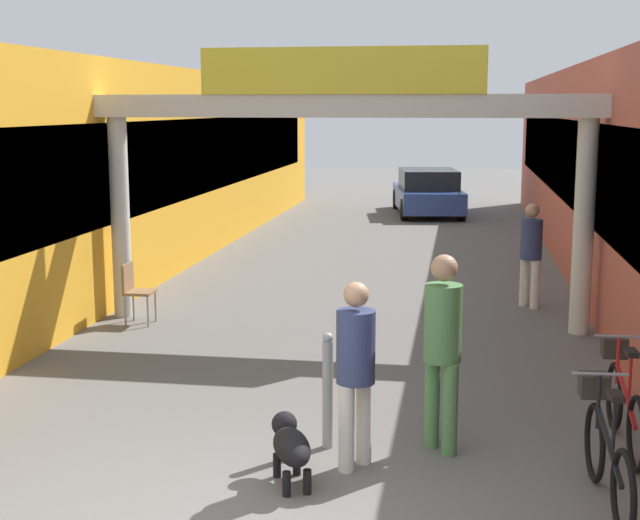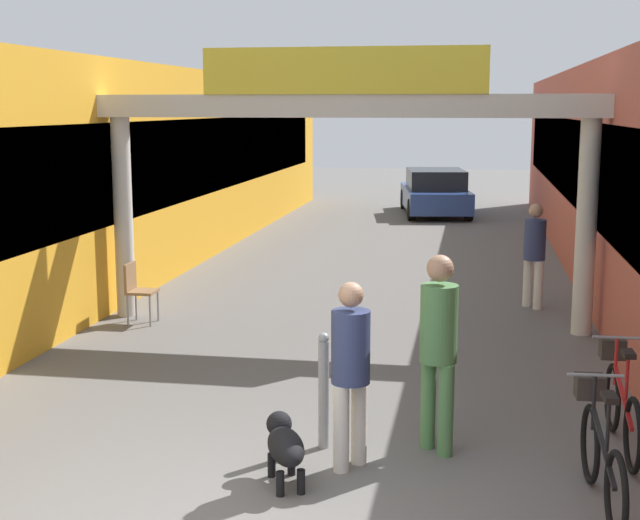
% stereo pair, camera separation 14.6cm
% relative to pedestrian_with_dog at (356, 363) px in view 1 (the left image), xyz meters
% --- Properties ---
extents(storefront_left, '(3.00, 26.00, 3.87)m').
position_rel_pedestrian_with_dog_xyz_m(storefront_left, '(-5.90, 9.40, 0.98)').
color(storefront_left, gold).
rests_on(storefront_left, ground_plane).
extents(arcade_sign_gateway, '(7.40, 0.47, 3.95)m').
position_rel_pedestrian_with_dog_xyz_m(arcade_sign_gateway, '(-0.81, 5.14, 1.83)').
color(arcade_sign_gateway, beige).
rests_on(arcade_sign_gateway, ground_plane).
extents(pedestrian_with_dog, '(0.47, 0.47, 1.66)m').
position_rel_pedestrian_with_dog_xyz_m(pedestrian_with_dog, '(0.00, 0.00, 0.00)').
color(pedestrian_with_dog, silver).
rests_on(pedestrian_with_dog, ground_plane).
extents(pedestrian_companion, '(0.48, 0.48, 1.84)m').
position_rel_pedestrian_with_dog_xyz_m(pedestrian_companion, '(0.73, 0.49, 0.11)').
color(pedestrian_companion, '#4C7F47').
rests_on(pedestrian_companion, ground_plane).
extents(pedestrian_carrying_crate, '(0.48, 0.48, 1.65)m').
position_rel_pedestrian_with_dog_xyz_m(pedestrian_carrying_crate, '(1.97, 6.75, -0.01)').
color(pedestrian_carrying_crate, silver).
rests_on(pedestrian_carrying_crate, ground_plane).
extents(dog_on_leash, '(0.52, 0.78, 0.54)m').
position_rel_pedestrian_with_dog_xyz_m(dog_on_leash, '(-0.50, -0.42, -0.61)').
color(dog_on_leash, black).
rests_on(dog_on_leash, ground_plane).
extents(bicycle_black_nearest, '(0.46, 1.69, 0.98)m').
position_rel_pedestrian_with_dog_xyz_m(bicycle_black_nearest, '(2.06, -0.36, -0.51)').
color(bicycle_black_nearest, black).
rests_on(bicycle_black_nearest, ground_plane).
extents(bicycle_red_second, '(0.46, 1.69, 0.98)m').
position_rel_pedestrian_with_dog_xyz_m(bicycle_red_second, '(2.41, 0.93, -0.51)').
color(bicycle_red_second, black).
rests_on(bicycle_red_second, ground_plane).
extents(bollard_post_metal, '(0.10, 0.10, 1.10)m').
position_rel_pedestrian_with_dog_xyz_m(bollard_post_metal, '(-0.31, 0.42, -0.39)').
color(bollard_post_metal, gray).
rests_on(bollard_post_metal, ground_plane).
extents(cafe_chair_wood_nearer, '(0.41, 0.41, 0.89)m').
position_rel_pedestrian_with_dog_xyz_m(cafe_chair_wood_nearer, '(-3.80, 4.72, -0.41)').
color(cafe_chair_wood_nearer, gray).
rests_on(cafe_chair_wood_nearer, ground_plane).
extents(parked_car_blue, '(2.32, 4.22, 1.33)m').
position_rel_pedestrian_with_dog_xyz_m(parked_car_blue, '(-0.12, 18.85, -0.31)').
color(parked_car_blue, '#2D478C').
rests_on(parked_car_blue, ground_plane).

